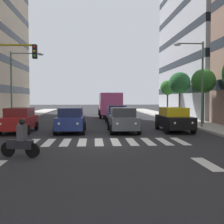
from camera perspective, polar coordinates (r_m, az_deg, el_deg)
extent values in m
plane|color=#262628|center=(15.75, -2.61, -5.96)|extent=(180.00, 180.00, 0.00)
cube|color=black|center=(40.19, 18.36, 4.10)|extent=(8.44, 19.67, 0.90)
cube|color=black|center=(40.42, 18.44, 8.95)|extent=(8.44, 19.67, 0.90)
cube|color=black|center=(40.94, 18.51, 13.72)|extent=(8.44, 19.67, 0.90)
cube|color=black|center=(41.73, 18.59, 18.33)|extent=(8.44, 19.67, 0.90)
cube|color=silver|center=(16.46, 13.33, -5.64)|extent=(0.45, 2.80, 0.01)
cube|color=silver|center=(16.22, 10.28, -5.74)|extent=(0.45, 2.80, 0.01)
cube|color=silver|center=(16.02, 7.14, -5.82)|extent=(0.45, 2.80, 0.01)
cube|color=silver|center=(15.88, 3.93, -5.88)|extent=(0.45, 2.80, 0.01)
cube|color=silver|center=(15.79, 0.67, -5.92)|extent=(0.45, 2.80, 0.01)
cube|color=silver|center=(15.74, -2.61, -5.95)|extent=(0.45, 2.80, 0.01)
cube|color=silver|center=(15.75, -5.91, -5.96)|extent=(0.45, 2.80, 0.01)
cube|color=silver|center=(15.81, -9.18, -5.94)|extent=(0.45, 2.80, 0.01)
cube|color=silver|center=(15.93, -12.43, -5.91)|extent=(0.45, 2.80, 0.01)
cube|color=silver|center=(16.09, -15.61, -5.86)|extent=(0.45, 2.80, 0.01)
cube|color=silver|center=(16.29, -18.73, -5.80)|extent=(0.45, 2.80, 0.01)
cube|color=silver|center=(11.13, 18.34, -9.76)|extent=(0.50, 2.20, 0.01)
cube|color=black|center=(21.06, 12.23, -1.84)|extent=(1.80, 4.40, 0.80)
cube|color=yellow|center=(21.21, 12.10, 0.09)|extent=(1.58, 2.46, 0.60)
cylinder|color=black|center=(19.99, 15.84, -3.28)|extent=(0.22, 0.64, 0.64)
cylinder|color=black|center=(19.46, 10.84, -3.38)|extent=(0.22, 0.64, 0.64)
cylinder|color=black|center=(22.74, 13.40, -2.53)|extent=(0.22, 0.64, 0.64)
cylinder|color=black|center=(22.27, 8.96, -2.60)|extent=(0.22, 0.64, 0.64)
sphere|color=white|center=(19.18, 15.65, -2.09)|extent=(0.18, 0.18, 0.18)
sphere|color=white|center=(18.83, 12.34, -2.14)|extent=(0.18, 0.18, 0.18)
cube|color=#474C51|center=(20.15, 2.19, -1.99)|extent=(1.80, 4.40, 0.80)
cube|color=#343639|center=(20.31, 2.13, 0.03)|extent=(1.58, 2.46, 0.60)
cylinder|color=black|center=(18.88, 5.36, -3.54)|extent=(0.22, 0.64, 0.64)
cylinder|color=black|center=(18.68, -0.11, -3.59)|extent=(0.22, 0.64, 0.64)
cylinder|color=black|center=(21.73, 4.15, -2.70)|extent=(0.22, 0.64, 0.64)
cylinder|color=black|center=(21.56, -0.60, -2.74)|extent=(0.22, 0.64, 0.64)
sphere|color=white|center=(18.09, 4.70, -2.28)|extent=(0.18, 0.18, 0.18)
sphere|color=white|center=(17.96, 1.06, -2.31)|extent=(0.18, 0.18, 0.18)
cube|color=navy|center=(20.24, -8.18, -1.99)|extent=(1.80, 4.40, 0.80)
cube|color=#1D2547|center=(20.39, -8.15, 0.02)|extent=(1.58, 2.46, 0.60)
cylinder|color=black|center=(18.78, -5.78, -3.57)|extent=(0.22, 0.64, 0.64)
cylinder|color=black|center=(18.93, -11.24, -3.56)|extent=(0.22, 0.64, 0.64)
cylinder|color=black|center=(21.67, -5.50, -2.72)|extent=(0.22, 0.64, 0.64)
cylinder|color=black|center=(21.80, -10.24, -2.72)|extent=(0.22, 0.64, 0.64)
sphere|color=white|center=(18.06, -6.89, -2.30)|extent=(0.18, 0.18, 0.18)
sphere|color=white|center=(18.16, -10.53, -2.30)|extent=(0.18, 0.18, 0.18)
cube|color=maroon|center=(20.96, -17.96, -1.94)|extent=(1.80, 4.40, 0.80)
cube|color=maroon|center=(21.11, -17.85, 0.00)|extent=(1.58, 2.46, 0.60)
cylinder|color=black|center=(19.38, -16.42, -3.48)|extent=(0.22, 0.64, 0.64)
cylinder|color=black|center=(22.21, -14.77, -2.67)|extent=(0.22, 0.64, 0.64)
cylinder|color=black|center=(22.62, -19.25, -2.64)|extent=(0.22, 0.64, 0.64)
sphere|color=white|center=(18.73, -17.87, -2.23)|extent=(0.18, 0.18, 0.18)
sphere|color=white|center=(19.05, -21.24, -2.21)|extent=(0.18, 0.18, 0.18)
cube|color=navy|center=(26.98, 0.97, -0.78)|extent=(1.80, 4.40, 0.80)
cube|color=#1D2547|center=(27.14, 0.94, 0.72)|extent=(1.58, 2.46, 0.60)
cylinder|color=black|center=(25.66, 3.24, -1.86)|extent=(0.22, 0.64, 0.64)
cylinder|color=black|center=(25.50, -0.78, -1.89)|extent=(0.22, 0.64, 0.64)
cylinder|color=black|center=(28.53, 2.54, -1.39)|extent=(0.22, 0.64, 0.64)
cylinder|color=black|center=(28.39, -1.08, -1.41)|extent=(0.22, 0.64, 0.64)
sphere|color=white|center=(24.89, 2.70, -0.90)|extent=(0.18, 0.18, 0.18)
sphere|color=white|center=(24.79, 0.05, -0.91)|extent=(0.18, 0.18, 0.18)
cube|color=#DB5193|center=(37.19, -0.52, 1.78)|extent=(2.50, 10.50, 2.50)
cube|color=black|center=(37.19, -0.52, 2.63)|extent=(2.52, 9.87, 0.80)
cylinder|color=black|center=(33.67, 1.95, -0.45)|extent=(0.28, 1.00, 1.00)
cylinder|color=black|center=(33.52, -2.31, -0.46)|extent=(0.28, 1.00, 1.00)
cylinder|color=black|center=(40.46, 1.00, 0.09)|extent=(0.28, 1.00, 1.00)
cylinder|color=black|center=(40.33, -2.55, 0.08)|extent=(0.28, 1.00, 1.00)
cylinder|color=black|center=(12.57, -19.97, -6.97)|extent=(0.60, 0.26, 0.60)
cylinder|color=black|center=(12.02, -15.51, -7.35)|extent=(0.60, 0.26, 0.60)
cube|color=#232328|center=(12.25, -17.80, -6.15)|extent=(1.12, 0.54, 0.36)
cube|color=#4C4C51|center=(12.13, -17.43, -3.94)|extent=(0.37, 0.42, 0.64)
sphere|color=black|center=(12.09, -17.46, -1.87)|extent=(0.26, 0.26, 0.26)
cylinder|color=#AD991E|center=(17.20, -21.33, 12.32)|extent=(3.73, 0.12, 0.12)
cube|color=black|center=(16.69, -15.07, 11.50)|extent=(0.24, 0.28, 0.76)
sphere|color=red|center=(16.58, -15.19, 12.40)|extent=(0.14, 0.14, 0.14)
sphere|color=orange|center=(16.54, -15.18, 11.58)|extent=(0.14, 0.14, 0.14)
sphere|color=green|center=(16.51, -15.16, 10.75)|extent=(0.14, 0.14, 0.14)
cylinder|color=#4C6B56|center=(23.66, 17.50, 5.24)|extent=(0.16, 0.16, 6.63)
cylinder|color=#4C6B56|center=(23.67, 15.25, 12.99)|extent=(2.04, 0.10, 0.10)
ellipsoid|color=#B7BCC1|center=(23.34, 12.82, 12.91)|extent=(0.56, 0.28, 0.20)
cylinder|color=#4C6B56|center=(29.55, -19.36, 4.79)|extent=(0.16, 0.16, 6.72)
cylinder|color=#4C6B56|center=(29.49, -16.74, 11.10)|extent=(2.86, 0.10, 0.10)
ellipsoid|color=#B7BCC1|center=(29.19, -13.94, 11.02)|extent=(0.56, 0.28, 0.20)
cylinder|color=#513823|center=(26.43, 17.63, 1.15)|extent=(0.20, 0.20, 3.11)
sphere|color=#2D6B28|center=(26.46, 17.70, 5.89)|extent=(2.11, 2.11, 2.11)
cylinder|color=#513823|center=(32.26, 13.25, 1.55)|extent=(0.20, 0.20, 3.18)
sphere|color=#235B2D|center=(32.30, 13.29, 5.63)|extent=(2.36, 2.36, 2.36)
cylinder|color=#513823|center=(37.30, 10.95, 1.59)|extent=(0.20, 0.20, 3.00)
sphere|color=#2D6B28|center=(37.32, 10.98, 4.75)|extent=(1.87, 1.87, 1.87)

